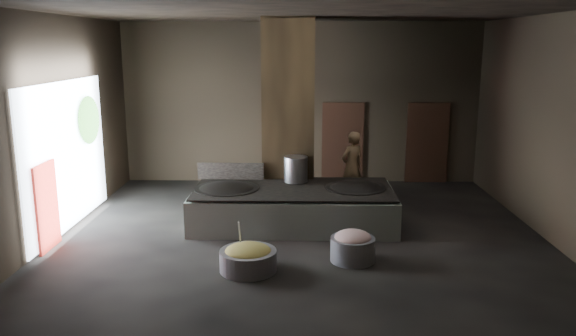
{
  "coord_description": "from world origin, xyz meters",
  "views": [
    {
      "loc": [
        -0.05,
        -11.34,
        3.91
      ],
      "look_at": [
        -0.28,
        0.6,
        1.25
      ],
      "focal_mm": 35.0,
      "sensor_mm": 36.0,
      "label": 1
    }
  ],
  "objects_px": {
    "meat_basin": "(353,249)",
    "wok_left": "(227,192)",
    "cook": "(352,167)",
    "stock_pot": "(296,169)",
    "hearth_platform": "(293,208)",
    "wok_right": "(355,191)",
    "veg_basin": "(248,260)"
  },
  "relations": [
    {
      "from": "wok_left",
      "to": "meat_basin",
      "type": "bearing_deg",
      "value": -38.67
    },
    {
      "from": "hearth_platform",
      "to": "stock_pot",
      "type": "distance_m",
      "value": 0.93
    },
    {
      "from": "wok_left",
      "to": "meat_basin",
      "type": "height_order",
      "value": "wok_left"
    },
    {
      "from": "veg_basin",
      "to": "wok_left",
      "type": "bearing_deg",
      "value": 105.12
    },
    {
      "from": "veg_basin",
      "to": "stock_pot",
      "type": "bearing_deg",
      "value": 75.44
    },
    {
      "from": "meat_basin",
      "to": "hearth_platform",
      "type": "bearing_deg",
      "value": 117.9
    },
    {
      "from": "cook",
      "to": "stock_pot",
      "type": "bearing_deg",
      "value": 8.06
    },
    {
      "from": "meat_basin",
      "to": "wok_left",
      "type": "bearing_deg",
      "value": 141.33
    },
    {
      "from": "hearth_platform",
      "to": "cook",
      "type": "bearing_deg",
      "value": 53.07
    },
    {
      "from": "hearth_platform",
      "to": "wok_left",
      "type": "xyz_separation_m",
      "value": [
        -1.45,
        -0.05,
        0.37
      ]
    },
    {
      "from": "hearth_platform",
      "to": "cook",
      "type": "distance_m",
      "value": 2.42
    },
    {
      "from": "wok_left",
      "to": "veg_basin",
      "type": "xyz_separation_m",
      "value": [
        0.69,
        -2.54,
        -0.56
      ]
    },
    {
      "from": "veg_basin",
      "to": "meat_basin",
      "type": "height_order",
      "value": "meat_basin"
    },
    {
      "from": "stock_pot",
      "to": "veg_basin",
      "type": "height_order",
      "value": "stock_pot"
    },
    {
      "from": "wok_left",
      "to": "meat_basin",
      "type": "xyz_separation_m",
      "value": [
        2.56,
        -2.05,
        -0.53
      ]
    },
    {
      "from": "hearth_platform",
      "to": "cook",
      "type": "relative_size",
      "value": 2.45
    },
    {
      "from": "hearth_platform",
      "to": "meat_basin",
      "type": "height_order",
      "value": "hearth_platform"
    },
    {
      "from": "meat_basin",
      "to": "wok_right",
      "type": "bearing_deg",
      "value": 83.68
    },
    {
      "from": "stock_pot",
      "to": "meat_basin",
      "type": "relative_size",
      "value": 0.7
    },
    {
      "from": "cook",
      "to": "veg_basin",
      "type": "relative_size",
      "value": 1.78
    },
    {
      "from": "stock_pot",
      "to": "cook",
      "type": "xyz_separation_m",
      "value": [
        1.4,
        1.32,
        -0.24
      ]
    },
    {
      "from": "wok_right",
      "to": "cook",
      "type": "bearing_deg",
      "value": 86.94
    },
    {
      "from": "hearth_platform",
      "to": "meat_basin",
      "type": "bearing_deg",
      "value": -61.33
    },
    {
      "from": "wok_left",
      "to": "veg_basin",
      "type": "distance_m",
      "value": 2.69
    },
    {
      "from": "wok_right",
      "to": "stock_pot",
      "type": "xyz_separation_m",
      "value": [
        -1.3,
        0.5,
        0.38
      ]
    },
    {
      "from": "stock_pot",
      "to": "cook",
      "type": "height_order",
      "value": "cook"
    },
    {
      "from": "wok_right",
      "to": "meat_basin",
      "type": "distance_m",
      "value": 2.23
    },
    {
      "from": "hearth_platform",
      "to": "meat_basin",
      "type": "xyz_separation_m",
      "value": [
        1.11,
        -2.1,
        -0.16
      ]
    },
    {
      "from": "cook",
      "to": "veg_basin",
      "type": "xyz_separation_m",
      "value": [
        -2.21,
        -4.46,
        -0.71
      ]
    },
    {
      "from": "stock_pot",
      "to": "cook",
      "type": "relative_size",
      "value": 0.32
    },
    {
      "from": "hearth_platform",
      "to": "wok_right",
      "type": "height_order",
      "value": "wok_right"
    },
    {
      "from": "hearth_platform",
      "to": "meat_basin",
      "type": "relative_size",
      "value": 5.39
    }
  ]
}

